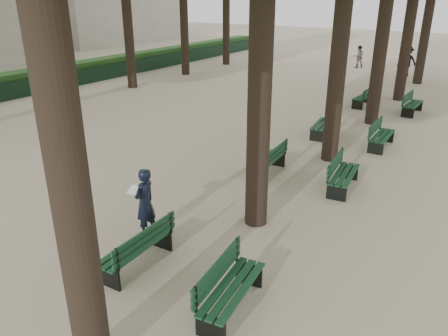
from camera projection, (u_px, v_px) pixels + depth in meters
The scene contains 17 objects.
ground at pixel (120, 264), 8.85m from camera, with size 120.00×120.00×0.00m, color #B8A88B.
bench_left_0 at pixel (137, 254), 8.67m from camera, with size 0.63×1.82×0.92m.
bench_left_1 at pixel (267, 166), 13.06m from camera, with size 0.70×1.84×0.92m.
bench_left_2 at pixel (322, 128), 16.59m from camera, with size 0.80×1.86×0.92m.
bench_left_3 at pixel (363, 100), 20.83m from camera, with size 0.68×1.83×0.92m.
bench_right_0 at pixel (232, 296), 7.48m from camera, with size 0.78×1.86×0.92m.
bench_right_1 at pixel (343, 180), 12.08m from camera, with size 0.76×1.85×0.92m.
bench_right_2 at pixel (381, 140), 15.29m from camera, with size 0.60×1.81×0.92m.
bench_right_3 at pixel (412, 108), 19.50m from camera, with size 0.65×1.82×0.92m.
man_with_map at pixel (145, 203), 9.60m from camera, with size 0.61×0.65×1.61m.
pedestrian_b at pixel (407, 61), 27.86m from camera, with size 1.24×0.38×1.91m, color #262628.
pedestrian_a at pixel (358, 57), 31.11m from camera, with size 0.74×0.30×1.52m, color #262628.
pedestrian_d at pixel (343, 51), 33.66m from camera, with size 0.81×0.33×1.65m, color #262628.
pedestrian_e at pixel (266, 52), 32.74m from camera, with size 1.55×0.33×1.67m, color #262628.
fence at pixel (69, 80), 24.74m from camera, with size 0.08×42.00×0.90m, color black.
hedge at pixel (60, 76), 25.04m from camera, with size 1.20×42.00×1.20m, color #1B4417.
building_far at pixel (98, 7), 47.40m from camera, with size 12.00×16.00×7.00m, color #B7B2A3.
Camera 1 is at (5.81, -5.14, 5.14)m, focal length 35.00 mm.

